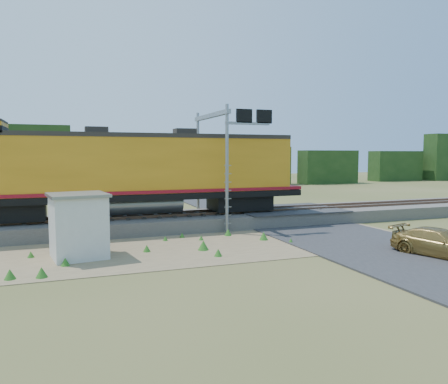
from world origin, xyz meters
name	(u,v)px	position (x,y,z in m)	size (l,w,h in m)	color
ground	(218,247)	(0.00, 0.00, 0.00)	(140.00, 140.00, 0.00)	#475123
ballast	(185,221)	(0.00, 6.00, 0.40)	(70.00, 5.00, 0.80)	slate
rails	(185,213)	(0.00, 6.00, 0.88)	(70.00, 1.54, 0.16)	brown
dirt_shoulder	(175,247)	(-2.00, 0.50, 0.01)	(26.00, 8.00, 0.03)	#8C7754
road	(331,233)	(7.00, 0.74, 0.09)	(7.00, 66.00, 0.86)	#38383A
tree_line_north	(120,165)	(0.00, 38.00, 3.07)	(130.00, 3.00, 6.50)	#183413
weed_clumps	(146,252)	(-3.50, 0.10, 0.00)	(15.00, 6.20, 0.56)	#2D6D1F
locomotive	(129,170)	(-3.39, 6.00, 3.59)	(20.65, 3.15, 5.33)	black
shed	(78,225)	(-6.44, -0.07, 1.43)	(2.71, 2.71, 2.83)	silver
signal_gantry	(220,139)	(2.07, 5.33, 5.46)	(2.90, 6.20, 7.31)	gray
car	(441,243)	(8.47, -5.44, 0.62)	(1.73, 4.27, 1.24)	olive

